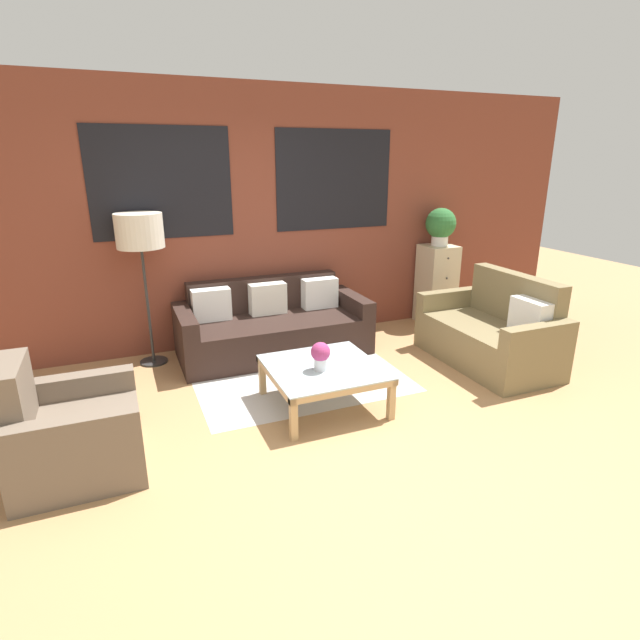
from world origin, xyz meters
name	(u,v)px	position (x,y,z in m)	size (l,w,h in m)	color
ground_plane	(346,440)	(0.00, 0.00, 0.00)	(16.00, 16.00, 0.00)	#AD7F51
wall_back_brick	(254,218)	(0.00, 2.44, 1.41)	(8.40, 0.09, 2.80)	brown
rug	(299,378)	(0.05, 1.19, 0.00)	(1.98, 1.44, 0.00)	#BCB7B2
couch_dark	(272,327)	(0.03, 1.95, 0.29)	(2.02, 0.88, 0.78)	black
settee_vintage	(492,334)	(2.04, 0.80, 0.31)	(0.80, 1.46, 0.92)	olive
armchair_corner	(72,434)	(-1.87, 0.37, 0.28)	(0.80, 0.82, 0.84)	#6B5B4C
coffee_table	(323,372)	(0.05, 0.58, 0.32)	(0.92, 0.92, 0.37)	silver
floor_lamp	(140,235)	(-1.22, 2.14, 1.33)	(0.45, 0.45, 1.54)	#2D2D2D
drawer_cabinet	(436,285)	(2.28, 2.16, 0.50)	(0.40, 0.42, 1.00)	#C6B793
potted_plant	(441,225)	(2.28, 2.16, 1.26)	(0.37, 0.37, 0.46)	silver
flower_vase	(320,355)	(0.00, 0.52, 0.51)	(0.16, 0.16, 0.24)	silver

